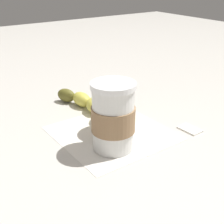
% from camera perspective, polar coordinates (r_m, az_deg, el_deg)
% --- Properties ---
extents(ground_plane, '(3.00, 3.00, 0.00)m').
position_cam_1_polar(ground_plane, '(0.68, 0.00, -3.90)').
color(ground_plane, beige).
extents(paper_napkin, '(0.23, 0.23, 0.00)m').
position_cam_1_polar(paper_napkin, '(0.68, 0.00, -3.85)').
color(paper_napkin, white).
rests_on(paper_napkin, ground_plane).
extents(coffee_cup, '(0.09, 0.09, 0.14)m').
position_cam_1_polar(coffee_cup, '(0.60, 0.22, -0.89)').
color(coffee_cup, white).
rests_on(coffee_cup, paper_napkin).
extents(muffin, '(0.08, 0.08, 0.10)m').
position_cam_1_polar(muffin, '(0.66, 0.22, 0.88)').
color(muffin, white).
rests_on(muffin, paper_napkin).
extents(banana, '(0.21, 0.08, 0.04)m').
position_cam_1_polar(banana, '(0.78, -4.93, 1.63)').
color(banana, '#D6CC4C').
rests_on(banana, paper_napkin).
extents(sugar_packet, '(0.05, 0.03, 0.01)m').
position_cam_1_polar(sugar_packet, '(0.71, 14.05, -2.94)').
color(sugar_packet, white).
rests_on(sugar_packet, ground_plane).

